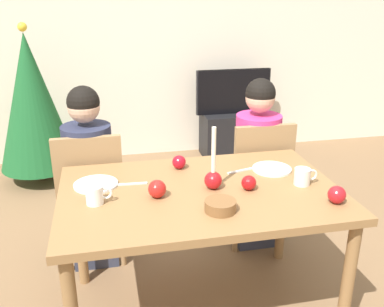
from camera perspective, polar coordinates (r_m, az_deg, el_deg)
name	(u,v)px	position (r m, az deg, el deg)	size (l,w,h in m)	color
back_wall	(143,32)	(4.53, -6.59, 15.84)	(6.40, 0.10, 2.60)	beige
dining_table	(200,204)	(2.19, 1.10, -6.80)	(1.40, 0.90, 0.75)	olive
chair_left	(91,191)	(2.76, -13.34, -4.88)	(0.40, 0.40, 0.90)	#99754C
chair_right	(258,176)	(2.93, 8.75, -3.00)	(0.40, 0.40, 0.90)	#99754C
person_left_child	(90,180)	(2.77, -13.43, -3.52)	(0.30, 0.30, 1.17)	#33384C
person_right_child	(256,166)	(2.93, 8.60, -1.72)	(0.30, 0.30, 1.17)	#33384C
tv_stand	(232,134)	(4.63, 5.35, 2.56)	(0.64, 0.40, 0.48)	black
tv	(233,92)	(4.50, 5.55, 8.25)	(0.79, 0.05, 0.46)	black
christmas_tree	(32,102)	(4.12, -20.57, 6.44)	(0.70, 0.70, 1.44)	brown
candle_centerpiece	(213,176)	(2.14, 2.85, -3.07)	(0.09, 0.09, 0.32)	red
plate_left	(96,184)	(2.25, -12.74, -4.04)	(0.23, 0.23, 0.01)	silver
plate_right	(272,169)	(2.42, 10.63, -2.04)	(0.22, 0.22, 0.01)	white
mug_left	(95,195)	(2.05, -12.81, -5.42)	(0.12, 0.08, 0.09)	white
mug_right	(303,177)	(2.26, 14.60, -3.00)	(0.12, 0.08, 0.09)	silver
fork_left	(130,184)	(2.23, -8.31, -4.06)	(0.18, 0.01, 0.01)	silver
fork_right	(242,171)	(2.38, 6.64, -2.28)	(0.18, 0.01, 0.01)	silver
bowl_walnuts	(220,206)	(1.95, 3.82, -7.00)	(0.14, 0.14, 0.05)	brown
apple_near_candle	(249,183)	(2.16, 7.60, -3.90)	(0.08, 0.08, 0.08)	#B51114
apple_by_left_plate	(157,189)	(2.06, -4.69, -4.74)	(0.09, 0.09, 0.09)	red
apple_by_right_mug	(337,195)	(2.12, 18.79, -5.23)	(0.09, 0.09, 0.09)	red
apple_far_edge	(179,162)	(2.39, -1.74, -1.15)	(0.08, 0.08, 0.08)	#B5101E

